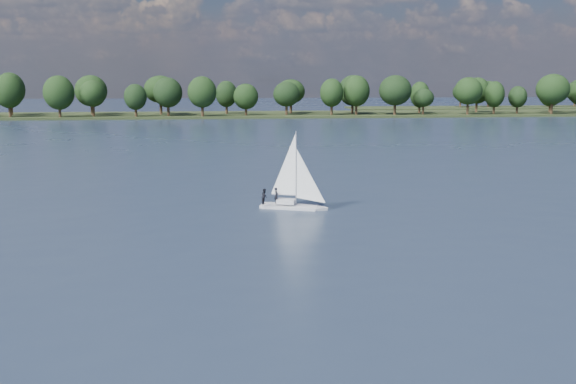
{
  "coord_description": "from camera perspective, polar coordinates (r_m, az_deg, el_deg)",
  "views": [
    {
      "loc": [
        -11.67,
        -22.87,
        12.58
      ],
      "look_at": [
        -4.91,
        34.67,
        2.5
      ],
      "focal_mm": 40.0,
      "sensor_mm": 36.0,
      "label": 1
    }
  ],
  "objects": [
    {
      "name": "sailboat",
      "position": [
        63.49,
        0.14,
        0.52
      ],
      "size": [
        6.37,
        3.83,
        8.12
      ],
      "rotation": [
        0.0,
        0.0,
        -0.37
      ],
      "color": "silver",
      "rests_on": "ground"
    },
    {
      "name": "ground",
      "position": [
        124.07,
        -1.27,
        4.05
      ],
      "size": [
        700.0,
        700.0,
        0.0
      ],
      "primitive_type": "plane",
      "color": "#233342",
      "rests_on": "ground"
    },
    {
      "name": "treeline",
      "position": [
        231.21,
        -7.14,
        8.66
      ],
      "size": [
        563.0,
        73.86,
        17.45
      ],
      "color": "black",
      "rests_on": "ground"
    },
    {
      "name": "far_shore",
      "position": [
        235.5,
        -3.87,
        6.79
      ],
      "size": [
        660.0,
        40.0,
        1.5
      ],
      "primitive_type": "cube",
      "color": "black",
      "rests_on": "ground"
    }
  ]
}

